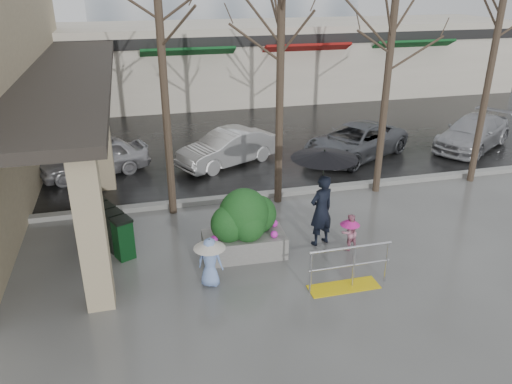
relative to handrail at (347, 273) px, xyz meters
name	(u,v)px	position (x,y,z in m)	size (l,w,h in m)	color
ground	(273,267)	(-1.36, 1.20, -0.38)	(120.00, 120.00, 0.00)	#51514F
street_asphalt	(176,85)	(-1.36, 23.20, -0.37)	(120.00, 36.00, 0.01)	black
curb	(237,198)	(-1.36, 5.20, -0.30)	(120.00, 0.30, 0.15)	gray
canopy_slab	(68,66)	(-6.16, 9.20, 3.25)	(2.80, 18.00, 0.25)	#2D2823
pillar_front	(92,231)	(-5.26, 0.70, 1.37)	(0.55, 0.55, 3.50)	tan
pillar_back	(101,136)	(-5.26, 7.20, 1.37)	(0.55, 0.55, 3.50)	tan
storefront_row	(218,61)	(0.64, 19.17, 1.64)	(34.00, 6.74, 4.00)	beige
handrail	(347,273)	(0.00, 0.00, 0.00)	(1.90, 0.50, 1.03)	yellow
tree_west	(160,31)	(-3.36, 4.80, 4.71)	(3.20, 3.20, 6.80)	#382B21
tree_midwest	(281,22)	(-0.16, 4.80, 4.86)	(3.20, 3.20, 7.00)	#382B21
tree_mideast	(392,34)	(3.14, 4.80, 4.48)	(3.20, 3.20, 6.50)	#382B21
tree_east	(501,12)	(6.64, 4.80, 5.01)	(3.20, 3.20, 7.20)	#382B21
woman	(323,186)	(0.13, 2.01, 1.24)	(1.65, 1.65, 2.56)	black
child_pink	(350,230)	(0.74, 1.56, 0.17)	(0.53, 0.50, 0.96)	pink
child_blue	(210,257)	(-2.91, 0.84, 0.33)	(0.71, 0.71, 1.17)	#7B9BDB
planter	(244,224)	(-1.87, 1.96, 0.46)	(2.04, 1.19, 1.75)	gray
news_boxes	(111,227)	(-5.06, 3.19, 0.16)	(1.17, 1.90, 1.06)	#0D3A17
car_a	(94,157)	(-5.67, 8.54, 0.25)	(1.49, 3.70, 1.26)	#AAAAAF
car_b	(228,148)	(-1.01, 8.39, 0.25)	(1.33, 3.82, 1.26)	silver
car_c	(355,141)	(3.81, 7.97, 0.25)	(2.09, 4.53, 1.26)	#595C61
car_d	(473,133)	(8.86, 7.84, 0.25)	(1.77, 4.34, 1.26)	#A4A4A8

